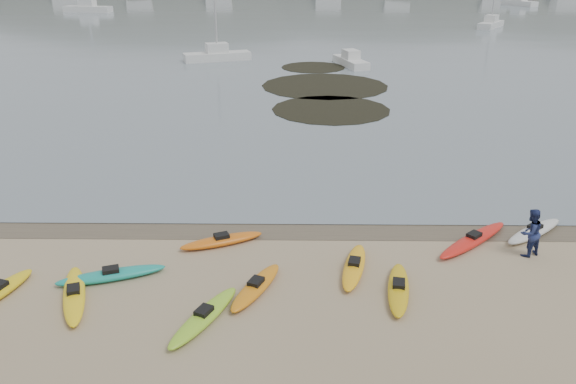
{
  "coord_description": "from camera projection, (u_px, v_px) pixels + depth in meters",
  "views": [
    {
      "loc": [
        0.26,
        -21.22,
        10.38
      ],
      "look_at": [
        0.0,
        0.0,
        1.5
      ],
      "focal_mm": 35.0,
      "sensor_mm": 36.0,
      "label": 1
    }
  ],
  "objects": [
    {
      "name": "kelp_mats",
      "position": [
        324.0,
        89.0,
        47.99
      ],
      "size": [
        11.01,
        24.76,
        0.04
      ],
      "color": "black",
      "rests_on": "water"
    },
    {
      "name": "person_east",
      "position": [
        530.0,
        233.0,
        20.83
      ],
      "size": [
        1.14,
        1.04,
        1.88
      ],
      "primitive_type": "imported",
      "rotation": [
        0.0,
        0.0,
        3.6
      ],
      "color": "navy",
      "rests_on": "ground"
    },
    {
      "name": "ground",
      "position": [
        288.0,
        225.0,
        23.58
      ],
      "size": [
        600.0,
        600.0,
        0.0
      ],
      "primitive_type": "plane",
      "color": "tan",
      "rests_on": "ground"
    },
    {
      "name": "moored_boats",
      "position": [
        314.0,
        15.0,
        102.7
      ],
      "size": [
        103.16,
        87.69,
        1.37
      ],
      "color": "silver",
      "rests_on": "ground"
    },
    {
      "name": "kayaks",
      "position": [
        280.0,
        270.0,
        19.86
      ],
      "size": [
        21.9,
        9.17,
        0.34
      ],
      "color": "yellow",
      "rests_on": "ground"
    },
    {
      "name": "far_hills",
      "position": [
        400.0,
        34.0,
        208.19
      ],
      "size": [
        550.0,
        135.0,
        80.0
      ],
      "color": "#384235",
      "rests_on": "ground"
    },
    {
      "name": "wet_sand",
      "position": [
        288.0,
        228.0,
        23.3
      ],
      "size": [
        60.0,
        60.0,
        0.0
      ],
      "primitive_type": "plane",
      "color": "brown",
      "rests_on": "ground"
    }
  ]
}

